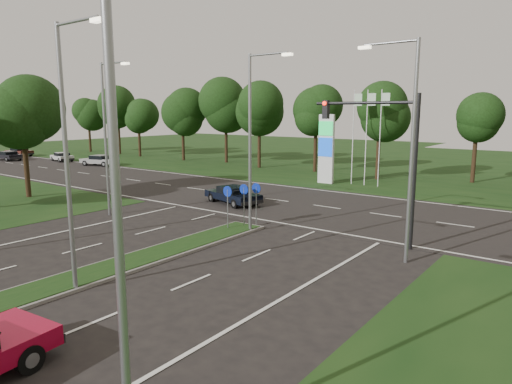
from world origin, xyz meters
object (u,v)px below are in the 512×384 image
Objects in this scene: far_car_c at (8,156)px; far_car_d at (19,151)px; far_car_a at (99,160)px; far_car_b at (62,157)px; navy_sedan at (233,194)px.

far_car_d is (-4.58, 3.65, 0.04)m from far_car_c.
far_car_a is 8.01m from far_car_b.
far_car_b is at bearing -92.16° from far_car_d.
far_car_d is at bearing 75.19° from far_car_a.
far_car_b is 0.99× the size of far_car_c.
navy_sedan reaches higher than far_car_b.
far_car_c is at bearing 99.85° from navy_sedan.
navy_sedan is at bearing -91.50° from far_car_b.
far_car_d reaches higher than far_car_a.
navy_sedan is 35.77m from far_car_b.
far_car_b is at bearing -62.60° from far_car_c.
far_car_c is (-41.43, 4.22, -0.01)m from navy_sedan.
far_car_b is 0.93× the size of far_car_d.
far_car_d is at bearing 95.95° from navy_sedan.
far_car_c is at bearing 89.29° from far_car_a.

